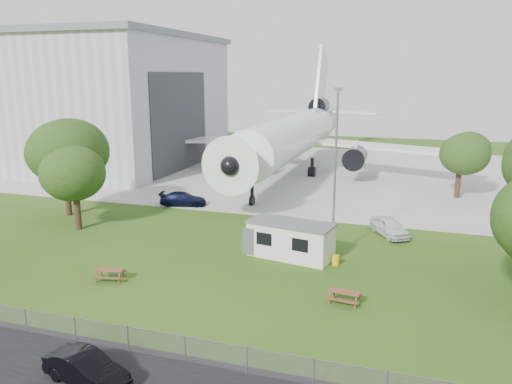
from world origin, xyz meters
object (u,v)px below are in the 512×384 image
(picnic_west, at_px, (110,280))
(picnic_east, at_px, (344,303))
(hangar, at_px, (63,99))
(airliner, at_px, (293,134))
(site_cabin, at_px, (291,240))
(car_centre_sedan, at_px, (86,369))

(picnic_west, relative_size, picnic_east, 1.00)
(hangar, relative_size, airliner, 0.90)
(airliner, xyz_separation_m, picnic_west, (-2.76, -38.27, -5.27))
(site_cabin, xyz_separation_m, picnic_east, (4.82, -6.43, -1.31))
(car_centre_sedan, bearing_deg, hangar, 51.87)
(airliner, bearing_deg, picnic_west, -94.12)
(hangar, height_order, car_centre_sedan, hangar)
(hangar, bearing_deg, airliner, -0.22)
(picnic_west, bearing_deg, picnic_east, -7.07)
(site_cabin, distance_m, picnic_east, 8.14)
(site_cabin, bearing_deg, airliner, 103.45)
(site_cabin, bearing_deg, hangar, 144.64)
(picnic_west, distance_m, picnic_east, 14.94)
(airliner, bearing_deg, site_cabin, -76.55)
(picnic_east, bearing_deg, car_centre_sedan, -122.31)
(airliner, distance_m, picnic_west, 38.73)
(site_cabin, height_order, picnic_east, site_cabin)
(site_cabin, bearing_deg, picnic_west, -142.58)
(hangar, xyz_separation_m, picnic_west, (33.21, -38.41, -9.41))
(hangar, height_order, site_cabin, hangar)
(picnic_east, bearing_deg, picnic_west, -167.05)
(picnic_east, bearing_deg, site_cabin, 134.92)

